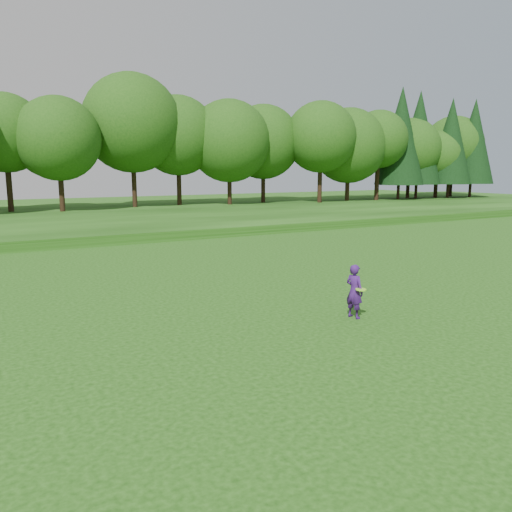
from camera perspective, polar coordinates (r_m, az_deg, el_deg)
ground at (r=11.45m, az=0.61°, el=-11.93°), size 140.00×140.00×0.00m
berm at (r=43.70m, az=-22.40°, el=3.94°), size 130.00×30.00×0.60m
walking_path at (r=29.98m, az=-18.93°, el=1.22°), size 130.00×1.60×0.04m
treeline at (r=47.65m, az=-23.67°, el=13.70°), size 104.00×7.00×15.00m
woman at (r=14.68m, az=11.19°, el=-3.97°), size 0.48×0.72×1.58m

